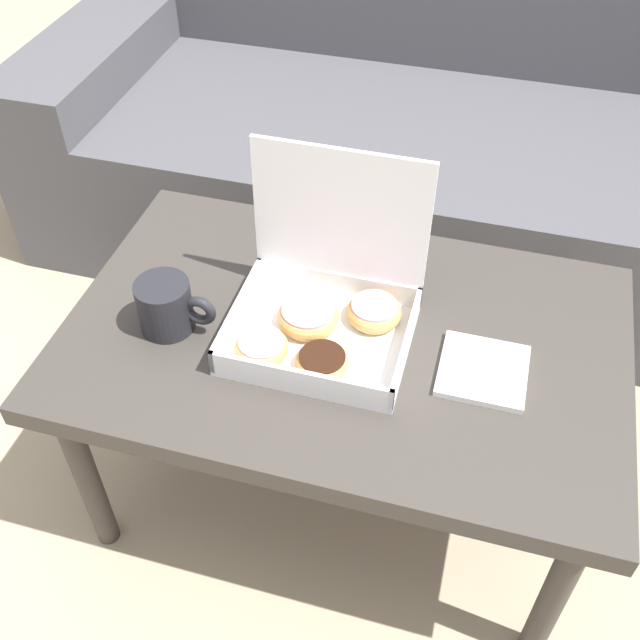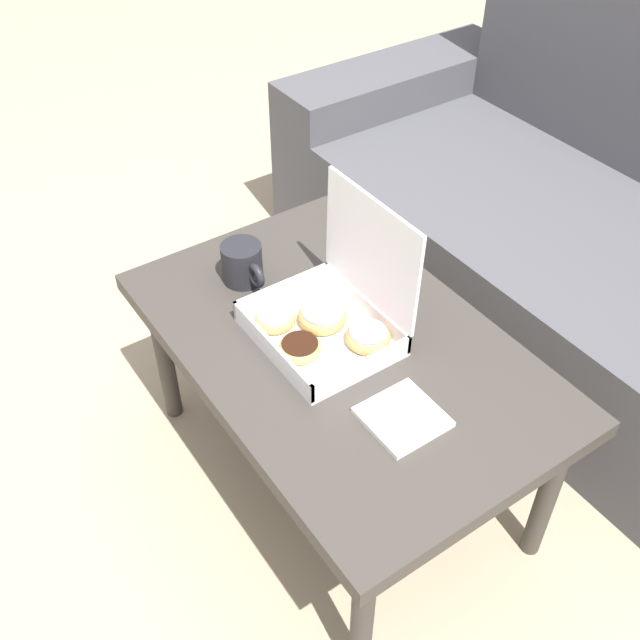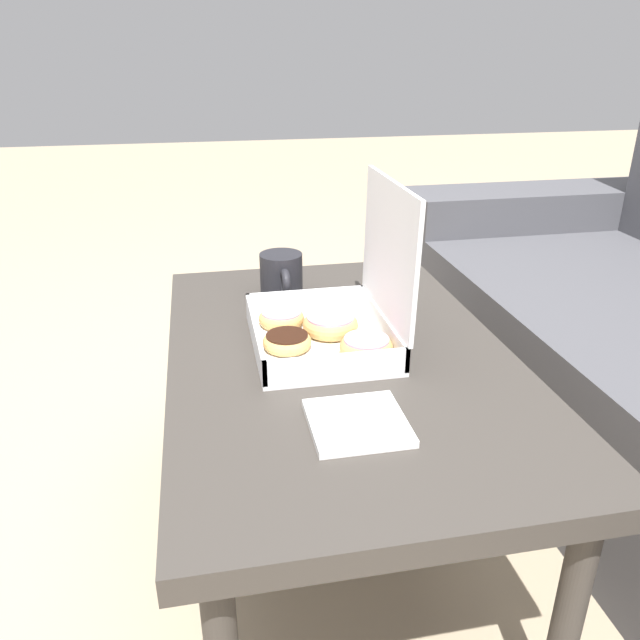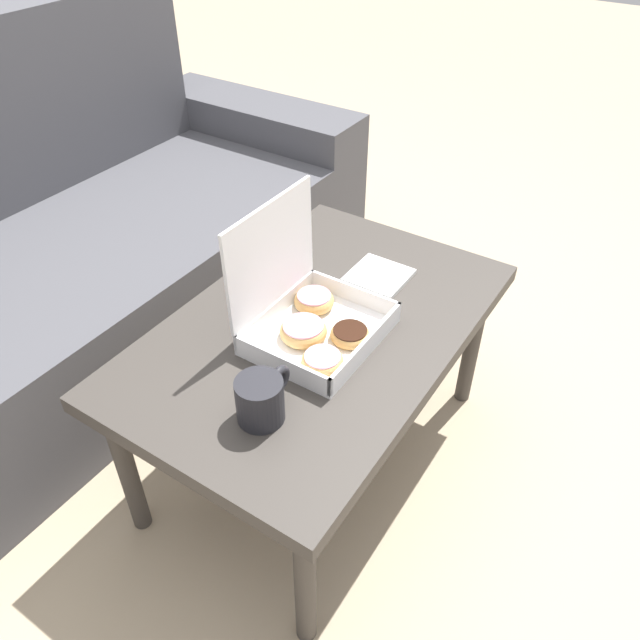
{
  "view_description": "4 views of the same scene",
  "coord_description": "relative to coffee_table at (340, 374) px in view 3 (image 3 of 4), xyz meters",
  "views": [
    {
      "loc": [
        0.2,
        -0.98,
        1.39
      ],
      "look_at": [
        -0.04,
        -0.14,
        0.51
      ],
      "focal_mm": 42.0,
      "sensor_mm": 36.0,
      "label": 1
    },
    {
      "loc": [
        0.92,
        -0.79,
        1.56
      ],
      "look_at": [
        -0.04,
        -0.14,
        0.51
      ],
      "focal_mm": 42.0,
      "sensor_mm": 36.0,
      "label": 2
    },
    {
      "loc": [
        0.99,
        -0.34,
        0.98
      ],
      "look_at": [
        -0.04,
        -0.14,
        0.51
      ],
      "focal_mm": 35.0,
      "sensor_mm": 36.0,
      "label": 3
    },
    {
      "loc": [
        -0.93,
        -0.72,
        1.38
      ],
      "look_at": [
        -0.04,
        -0.14,
        0.51
      ],
      "focal_mm": 35.0,
      "sensor_mm": 36.0,
      "label": 4
    }
  ],
  "objects": [
    {
      "name": "napkin_stack",
      "position": [
        0.24,
        -0.03,
        0.05
      ],
      "size": [
        0.14,
        0.14,
        0.01
      ],
      "color": "white",
      "rests_on": "coffee_table"
    },
    {
      "name": "coffee_table",
      "position": [
        0.0,
        0.0,
        0.0
      ],
      "size": [
        0.96,
        0.62,
        0.46
      ],
      "color": "#3D3833",
      "rests_on": "ground_plane"
    },
    {
      "name": "ground_plane",
      "position": [
        0.0,
        0.11,
        -0.42
      ],
      "size": [
        12.0,
        12.0,
        0.0
      ],
      "primitive_type": "plane",
      "color": "tan"
    },
    {
      "name": "coffee_mug",
      "position": [
        -0.29,
        -0.07,
        0.1
      ],
      "size": [
        0.14,
        0.09,
        0.09
      ],
      "color": "#232328",
      "rests_on": "coffee_table"
    },
    {
      "name": "pastry_box",
      "position": [
        -0.04,
        -0.01,
        0.1
      ],
      "size": [
        0.3,
        0.26,
        0.3
      ],
      "color": "white",
      "rests_on": "coffee_table"
    }
  ]
}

